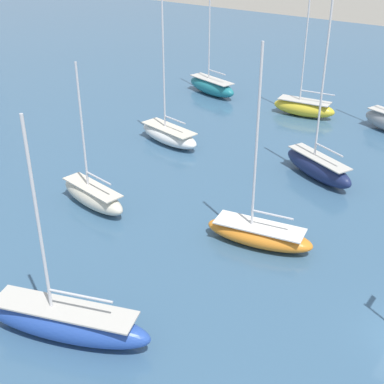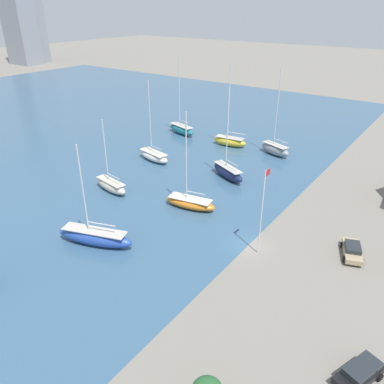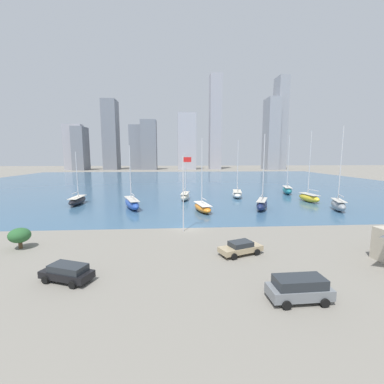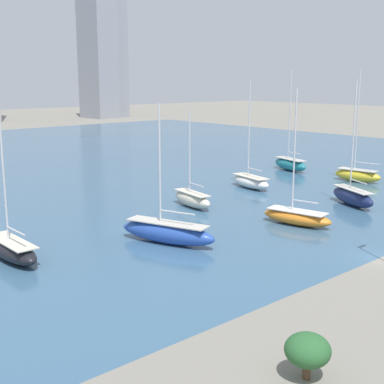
{
  "view_description": "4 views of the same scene",
  "coord_description": "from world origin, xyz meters",
  "px_view_note": "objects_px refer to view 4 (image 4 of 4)",
  "views": [
    {
      "loc": [
        -25.45,
        -3.36,
        21.4
      ],
      "look_at": [
        2.64,
        16.88,
        3.04
      ],
      "focal_mm": 50.0,
      "sensor_mm": 36.0,
      "label": 1
    },
    {
      "loc": [
        -35.6,
        -17.05,
        27.15
      ],
      "look_at": [
        -0.38,
        8.45,
        5.19
      ],
      "focal_mm": 35.0,
      "sensor_mm": 36.0,
      "label": 2
    },
    {
      "loc": [
        -1.84,
        -38.24,
        11.03
      ],
      "look_at": [
        1.41,
        10.87,
        4.05
      ],
      "focal_mm": 24.0,
      "sensor_mm": 36.0,
      "label": 3
    },
    {
      "loc": [
        -41.68,
        -22.42,
        15.35
      ],
      "look_at": [
        -7.81,
        15.8,
        4.54
      ],
      "focal_mm": 50.0,
      "sensor_mm": 36.0,
      "label": 4
    }
  ],
  "objects_px": {
    "sailboat_cream": "(192,199)",
    "sailboat_white": "(250,181)",
    "sailboat_yellow": "(357,175)",
    "sailboat_black": "(12,249)",
    "sailboat_navy": "(352,196)",
    "sailboat_teal": "(290,164)",
    "sailboat_blue": "(167,232)",
    "sailboat_orange": "(297,216)"
  },
  "relations": [
    {
      "from": "sailboat_black",
      "to": "sailboat_teal",
      "type": "xyz_separation_m",
      "value": [
        54.99,
        13.24,
        0.19
      ]
    },
    {
      "from": "sailboat_navy",
      "to": "sailboat_cream",
      "type": "xyz_separation_m",
      "value": [
        -15.39,
        12.59,
        -0.16
      ]
    },
    {
      "from": "sailboat_navy",
      "to": "sailboat_white",
      "type": "bearing_deg",
      "value": 119.4
    },
    {
      "from": "sailboat_black",
      "to": "sailboat_teal",
      "type": "relative_size",
      "value": 0.71
    },
    {
      "from": "sailboat_black",
      "to": "sailboat_orange",
      "type": "distance_m",
      "value": 29.16
    },
    {
      "from": "sailboat_navy",
      "to": "sailboat_orange",
      "type": "distance_m",
      "value": 12.48
    },
    {
      "from": "sailboat_teal",
      "to": "sailboat_white",
      "type": "xyz_separation_m",
      "value": [
        -16.24,
        -5.65,
        -0.17
      ]
    },
    {
      "from": "sailboat_cream",
      "to": "sailboat_white",
      "type": "bearing_deg",
      "value": 21.81
    },
    {
      "from": "sailboat_cream",
      "to": "sailboat_orange",
      "type": "xyz_separation_m",
      "value": [
        2.96,
        -13.63,
        -0.09
      ]
    },
    {
      "from": "sailboat_black",
      "to": "sailboat_navy",
      "type": "distance_m",
      "value": 40.92
    },
    {
      "from": "sailboat_teal",
      "to": "sailboat_orange",
      "type": "distance_m",
      "value": 35.38
    },
    {
      "from": "sailboat_blue",
      "to": "sailboat_yellow",
      "type": "distance_m",
      "value": 41.72
    },
    {
      "from": "sailboat_navy",
      "to": "sailboat_yellow",
      "type": "xyz_separation_m",
      "value": [
        14.39,
        8.16,
        -0.07
      ]
    },
    {
      "from": "sailboat_teal",
      "to": "sailboat_cream",
      "type": "height_order",
      "value": "sailboat_teal"
    },
    {
      "from": "sailboat_white",
      "to": "sailboat_orange",
      "type": "distance_m",
      "value": 20.14
    },
    {
      "from": "sailboat_cream",
      "to": "sailboat_yellow",
      "type": "bearing_deg",
      "value": 0.58
    },
    {
      "from": "sailboat_cream",
      "to": "sailboat_yellow",
      "type": "height_order",
      "value": "sailboat_yellow"
    },
    {
      "from": "sailboat_yellow",
      "to": "sailboat_orange",
      "type": "relative_size",
      "value": 1.17
    },
    {
      "from": "sailboat_blue",
      "to": "sailboat_yellow",
      "type": "height_order",
      "value": "sailboat_yellow"
    },
    {
      "from": "sailboat_yellow",
      "to": "sailboat_orange",
      "type": "distance_m",
      "value": 28.36
    },
    {
      "from": "sailboat_teal",
      "to": "sailboat_blue",
      "type": "xyz_separation_m",
      "value": [
        -41.91,
        -18.39,
        -0.04
      ]
    },
    {
      "from": "sailboat_teal",
      "to": "sailboat_white",
      "type": "distance_m",
      "value": 17.2
    },
    {
      "from": "sailboat_black",
      "to": "sailboat_white",
      "type": "distance_m",
      "value": 39.48
    },
    {
      "from": "sailboat_white",
      "to": "sailboat_black",
      "type": "bearing_deg",
      "value": -157.73
    },
    {
      "from": "sailboat_navy",
      "to": "sailboat_white",
      "type": "height_order",
      "value": "sailboat_navy"
    },
    {
      "from": "sailboat_navy",
      "to": "sailboat_orange",
      "type": "relative_size",
      "value": 1.07
    },
    {
      "from": "sailboat_yellow",
      "to": "sailboat_black",
      "type": "bearing_deg",
      "value": 173.51
    },
    {
      "from": "sailboat_black",
      "to": "sailboat_blue",
      "type": "bearing_deg",
      "value": -21.4
    },
    {
      "from": "sailboat_black",
      "to": "sailboat_blue",
      "type": "distance_m",
      "value": 14.06
    },
    {
      "from": "sailboat_orange",
      "to": "sailboat_yellow",
      "type": "bearing_deg",
      "value": 8.01
    },
    {
      "from": "sailboat_black",
      "to": "sailboat_blue",
      "type": "height_order",
      "value": "sailboat_blue"
    },
    {
      "from": "sailboat_navy",
      "to": "sailboat_yellow",
      "type": "relative_size",
      "value": 0.91
    },
    {
      "from": "sailboat_blue",
      "to": "sailboat_teal",
      "type": "bearing_deg",
      "value": 4.26
    },
    {
      "from": "sailboat_black",
      "to": "sailboat_teal",
      "type": "height_order",
      "value": "sailboat_teal"
    },
    {
      "from": "sailboat_orange",
      "to": "sailboat_teal",
      "type": "bearing_deg",
      "value": 28.51
    },
    {
      "from": "sailboat_black",
      "to": "sailboat_orange",
      "type": "xyz_separation_m",
      "value": [
        27.66,
        -9.22,
        -0.04
      ]
    },
    {
      "from": "sailboat_teal",
      "to": "sailboat_orange",
      "type": "bearing_deg",
      "value": -125.37
    },
    {
      "from": "sailboat_black",
      "to": "sailboat_white",
      "type": "relative_size",
      "value": 0.79
    },
    {
      "from": "sailboat_white",
      "to": "sailboat_blue",
      "type": "relative_size",
      "value": 1.14
    },
    {
      "from": "sailboat_navy",
      "to": "sailboat_cream",
      "type": "bearing_deg",
      "value": 165.23
    },
    {
      "from": "sailboat_white",
      "to": "sailboat_navy",
      "type": "bearing_deg",
      "value": -73.93
    },
    {
      "from": "sailboat_blue",
      "to": "sailboat_black",
      "type": "bearing_deg",
      "value": 139.1
    }
  ]
}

